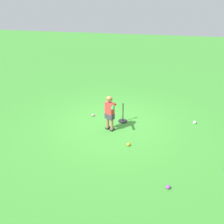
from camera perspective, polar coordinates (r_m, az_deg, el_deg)
ground_plane at (r=7.70m, az=0.10°, el=-2.74°), size 40.00×40.00×0.00m
child_batter at (r=7.06m, az=-0.49°, el=0.43°), size 0.36×0.63×1.08m
play_ball_behind_batter at (r=8.18m, az=-4.47°, el=-0.71°), size 0.08×0.08×0.08m
play_ball_near_batter at (r=5.44m, az=12.95°, el=-16.66°), size 0.09×0.09×0.09m
play_ball_by_bucket at (r=8.10m, az=18.69°, el=-2.30°), size 0.10×0.10×0.10m
play_ball_far_left at (r=6.60m, az=3.86°, el=-7.54°), size 0.09×0.09×0.09m
batting_tee at (r=7.78m, az=2.54°, el=-1.55°), size 0.28×0.28×0.62m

